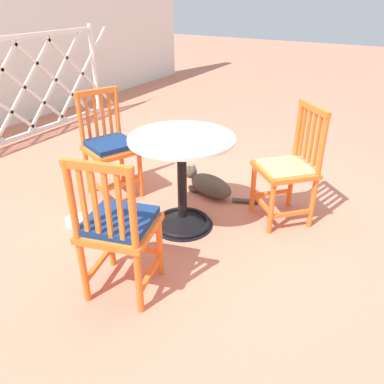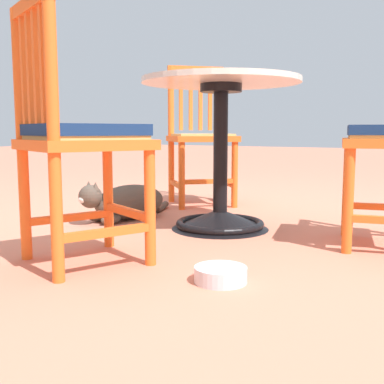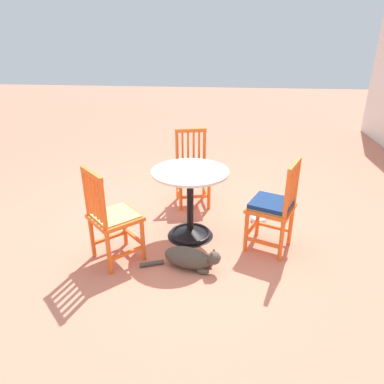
{
  "view_description": "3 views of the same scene",
  "coord_description": "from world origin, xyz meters",
  "views": [
    {
      "loc": [
        -2.23,
        -1.26,
        1.64
      ],
      "look_at": [
        -0.15,
        -0.05,
        0.35
      ],
      "focal_mm": 35.62,
      "sensor_mm": 36.0,
      "label": 1
    },
    {
      "loc": [
        -1.18,
        2.09,
        0.48
      ],
      "look_at": [
        0.03,
        0.14,
        0.18
      ],
      "focal_mm": 44.21,
      "sensor_mm": 36.0,
      "label": 2
    },
    {
      "loc": [
        3.05,
        0.42,
        1.91
      ],
      "look_at": [
        -0.17,
        0.07,
        0.47
      ],
      "focal_mm": 32.51,
      "sensor_mm": 36.0,
      "label": 3
    }
  ],
  "objects": [
    {
      "name": "orange_chair_by_planter",
      "position": [
        0.41,
        -0.58,
        0.43
      ],
      "size": [
        0.57,
        0.57,
        0.91
      ],
      "color": "orange",
      "rests_on": "ground_plane"
    },
    {
      "name": "pet_water_bowl",
      "position": [
        -0.49,
        0.8,
        0.03
      ],
      "size": [
        0.17,
        0.17,
        0.05
      ],
      "primitive_type": "cylinder",
      "color": "silver",
      "rests_on": "ground_plane"
    },
    {
      "name": "orange_chair_tucked_in",
      "position": [
        0.05,
        0.87,
        0.45
      ],
      "size": [
        0.52,
        0.52,
        0.91
      ],
      "color": "orange",
      "rests_on": "ground_plane"
    },
    {
      "name": "ground_plane",
      "position": [
        0.0,
        0.0,
        0.0
      ],
      "size": [
        24.0,
        24.0,
        0.0
      ],
      "primitive_type": "plane",
      "color": "#C6755B"
    },
    {
      "name": "cafe_table",
      "position": [
        -0.09,
        0.06,
        0.28
      ],
      "size": [
        0.76,
        0.76,
        0.73
      ],
      "color": "black",
      "rests_on": "ground_plane"
    },
    {
      "name": "orange_chair_near_fence",
      "position": [
        -0.88,
        0.0,
        0.45
      ],
      "size": [
        0.49,
        0.49,
        0.91
      ],
      "color": "orange",
      "rests_on": "ground_plane"
    },
    {
      "name": "tabby_cat",
      "position": [
        0.46,
        0.14,
        0.1
      ],
      "size": [
        0.3,
        0.75,
        0.23
      ],
      "color": "#4C4238",
      "rests_on": "ground_plane"
    }
  ]
}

